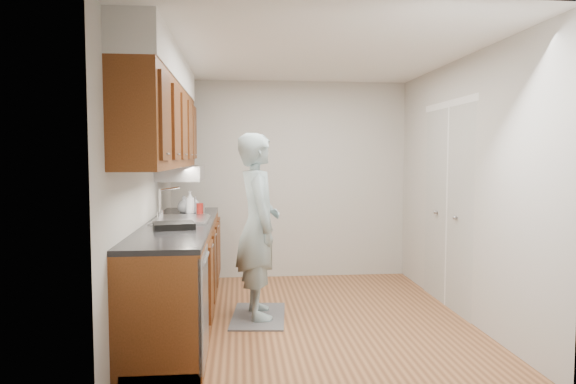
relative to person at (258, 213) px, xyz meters
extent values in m
plane|color=#9D653B|center=(0.47, -0.09, -1.01)|extent=(3.50, 3.50, 0.00)
plane|color=white|center=(0.47, -0.09, 1.49)|extent=(3.50, 3.50, 0.00)
cube|color=#B4B1A9|center=(-1.03, -0.09, 0.24)|extent=(0.02, 3.50, 2.50)
cube|color=#B4B1A9|center=(1.97, -0.09, 0.24)|extent=(0.02, 3.50, 2.50)
cube|color=#B4B1A9|center=(0.47, 1.66, 0.24)|extent=(3.00, 0.02, 2.50)
cube|color=brown|center=(-0.73, -0.09, -0.56)|extent=(0.60, 2.80, 0.90)
cube|color=black|center=(-0.75, -0.09, -0.09)|extent=(0.63, 2.80, 0.04)
cube|color=#B2B2B7|center=(-0.73, 0.11, -0.12)|extent=(0.48, 0.68, 0.14)
cube|color=#B2B2B7|center=(-0.73, 0.11, -0.07)|extent=(0.52, 0.72, 0.01)
cube|color=#B2B2B7|center=(-0.44, -1.19, -0.54)|extent=(0.03, 0.60, 0.80)
cube|color=brown|center=(-0.87, -0.09, 0.81)|extent=(0.33, 2.80, 0.75)
cube|color=silver|center=(-0.87, -0.09, 1.34)|extent=(0.35, 2.80, 0.30)
cube|color=#A5A5AA|center=(-0.80, 0.76, 0.36)|extent=(0.46, 0.75, 0.16)
cube|color=beige|center=(1.95, 0.21, 0.01)|extent=(0.02, 1.22, 2.05)
cube|color=slate|center=(0.00, 0.00, -1.00)|extent=(0.58, 0.89, 0.02)
imported|color=#89A2A7|center=(0.00, 0.00, 0.00)|extent=(0.55, 0.75, 1.99)
imported|color=silver|center=(-0.69, 0.54, 0.06)|extent=(0.13, 0.13, 0.25)
imported|color=silver|center=(-0.66, 0.79, 0.01)|extent=(0.08, 0.08, 0.17)
imported|color=silver|center=(-0.78, 0.77, 0.02)|extent=(0.19, 0.19, 0.19)
cylinder|color=#A3211C|center=(-0.59, 0.47, -0.01)|extent=(0.07, 0.07, 0.13)
cylinder|color=#A5A5AA|center=(-0.57, 0.55, -0.02)|extent=(0.07, 0.07, 0.11)
cube|color=black|center=(-0.73, -0.49, -0.04)|extent=(0.39, 0.35, 0.05)
camera|label=1|loc=(-0.18, -4.87, 0.54)|focal=32.00mm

